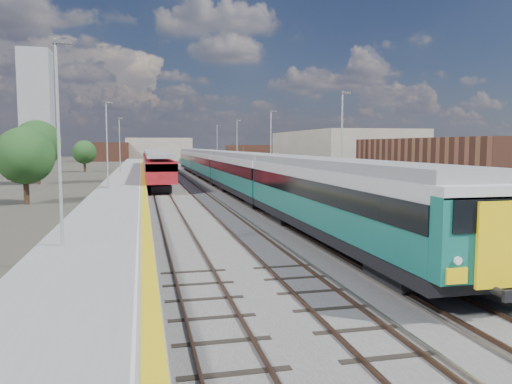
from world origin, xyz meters
name	(u,v)px	position (x,y,z in m)	size (l,w,h in m)	color
ground	(203,184)	(0.00, 50.00, 0.00)	(320.00, 320.00, 0.00)	#47443A
ballast_bed	(183,182)	(-2.25, 52.50, 0.03)	(10.50, 155.00, 0.06)	#565451
tracks	(186,181)	(-1.65, 54.18, 0.11)	(8.96, 160.00, 0.17)	#4C3323
platform_right	(241,178)	(5.28, 52.49, 0.54)	(4.70, 155.00, 8.52)	slate
platform_left	(128,179)	(-9.05, 52.49, 0.52)	(4.30, 155.00, 8.52)	slate
buildings	(102,124)	(-18.12, 138.60, 10.70)	(72.00, 185.50, 40.00)	brown
green_train	(224,167)	(1.50, 42.61, 2.40)	(3.09, 85.96, 3.40)	black
red_train	(154,162)	(-5.50, 65.59, 2.23)	(2.99, 60.53, 3.77)	black
tree_a	(25,156)	(-16.37, 31.68, 3.91)	(4.59, 4.59, 6.22)	#382619
tree_b	(37,144)	(-19.54, 53.50, 4.89)	(5.72, 5.72, 7.76)	#382619
tree_c	(84,152)	(-17.13, 81.23, 3.52)	(4.13, 4.13, 5.60)	#382619
tree_d	(301,149)	(19.44, 70.46, 4.06)	(4.76, 4.76, 6.45)	#382619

